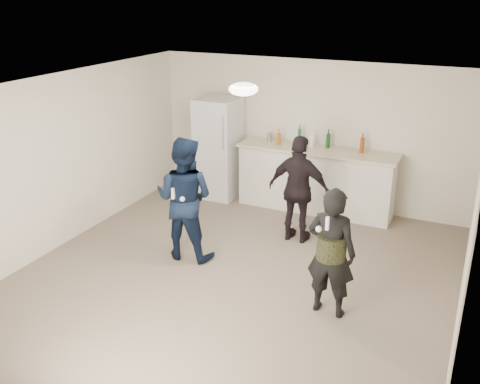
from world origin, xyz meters
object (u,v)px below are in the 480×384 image
at_px(man, 184,199).
at_px(shaker, 269,137).
at_px(counter, 315,181).
at_px(spectator, 299,190).
at_px(woman, 331,252).
at_px(fridge, 219,148).

bearing_deg(man, shaker, -101.38).
bearing_deg(shaker, counter, -5.16).
height_order(counter, shaker, shaker).
bearing_deg(spectator, shaker, -49.69).
relative_size(counter, man, 1.49).
xyz_separation_m(counter, shaker, (-0.88, 0.08, 0.65)).
bearing_deg(shaker, man, -95.98).
bearing_deg(woman, spectator, -56.75).
bearing_deg(fridge, counter, 2.22).
distance_m(shaker, woman, 3.60).
distance_m(woman, spectator, 1.93).
bearing_deg(spectator, woman, 122.79).
bearing_deg(woman, shaker, -53.28).
distance_m(counter, man, 2.66).
relative_size(shaker, woman, 0.11).
bearing_deg(spectator, counter, -81.44).
height_order(counter, woman, woman).
xyz_separation_m(fridge, spectator, (1.93, -1.16, -0.09)).
bearing_deg(shaker, fridge, -170.73).
xyz_separation_m(counter, man, (-1.14, -2.38, 0.35)).
height_order(man, spectator, man).
distance_m(man, woman, 2.30).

